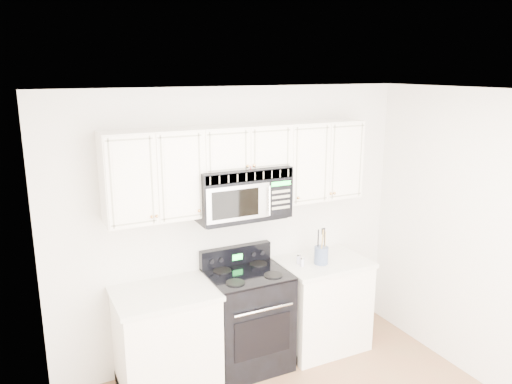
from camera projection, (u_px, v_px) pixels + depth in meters
room at (345, 300)px, 3.21m from camera, size 3.51×3.51×2.61m
base_cabinet_left at (167, 344)px, 4.34m from camera, size 0.86×0.65×0.92m
base_cabinet_right at (321, 306)px, 5.02m from camera, size 0.86×0.65×0.92m
range at (247, 318)px, 4.67m from camera, size 0.71×0.65×1.11m
upper_cabinets at (242, 163)px, 4.44m from camera, size 2.44×0.37×0.75m
microwave at (241, 192)px, 4.45m from camera, size 0.83×0.47×0.46m
utensil_crock at (321, 255)px, 4.80m from camera, size 0.14×0.14×0.36m
shaker_salt at (302, 262)px, 4.74m from camera, size 0.04×0.04×0.09m
shaker_pepper at (299, 259)px, 4.80m from camera, size 0.04×0.04×0.10m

